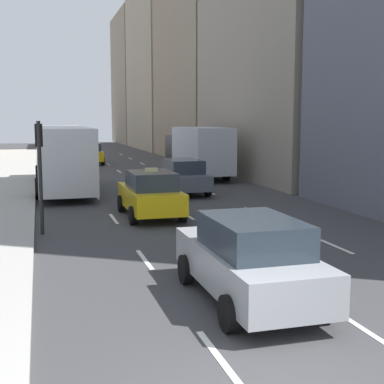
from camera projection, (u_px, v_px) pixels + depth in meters
lane_markings at (143, 187)px, 29.06m from camera, size 5.72×56.00×0.01m
building_row_right at (210, 24)px, 46.58m from camera, size 6.00×82.01×32.79m
taxi_lead at (151, 194)px, 20.00m from camera, size 2.02×4.40×1.87m
taxi_second at (90, 153)px, 43.45m from camera, size 2.02×4.40×1.87m
sedan_black_near at (249, 259)px, 10.67m from camera, size 2.02×4.58×1.75m
sedan_silver_behind at (182, 176)px, 26.40m from camera, size 2.02×4.67×1.70m
city_bus at (62, 155)px, 27.72m from camera, size 2.80×11.61×3.25m
box_truck at (198, 150)px, 33.48m from camera, size 2.58×8.40×3.15m
traffic_light_pole at (40, 159)px, 16.87m from camera, size 0.24×0.42×3.60m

